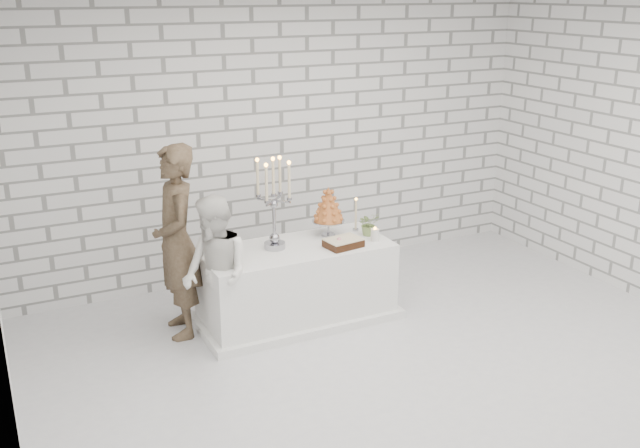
{
  "coord_description": "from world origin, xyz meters",
  "views": [
    {
      "loc": [
        -2.99,
        -4.5,
        3.08
      ],
      "look_at": [
        -0.31,
        0.94,
        1.05
      ],
      "focal_mm": 39.9,
      "sensor_mm": 36.0,
      "label": 1
    }
  ],
  "objects": [
    {
      "name": "flowers",
      "position": [
        0.37,
        1.23,
        0.87
      ],
      "size": [
        0.21,
        0.18,
        0.23
      ],
      "primitive_type": "imported",
      "rotation": [
        0.0,
        0.0,
        -0.01
      ],
      "color": "#608646",
      "rests_on": "cake_table"
    },
    {
      "name": "wall_back",
      "position": [
        0.0,
        2.5,
        1.5
      ],
      "size": [
        6.0,
        0.01,
        3.0
      ],
      "primitive_type": "cube",
      "color": "white",
      "rests_on": "ground"
    },
    {
      "name": "cake_table",
      "position": [
        -0.41,
        1.24,
        0.38
      ],
      "size": [
        1.8,
        0.8,
        0.75
      ],
      "primitive_type": "cube",
      "color": "white",
      "rests_on": "ground"
    },
    {
      "name": "extra_taper",
      "position": [
        0.32,
        1.4,
        0.91
      ],
      "size": [
        0.07,
        0.07,
        0.32
      ],
      "primitive_type": "cylinder",
      "rotation": [
        0.0,
        0.0,
        -0.1
      ],
      "color": "beige",
      "rests_on": "cake_table"
    },
    {
      "name": "candelabra",
      "position": [
        -0.61,
        1.29,
        1.19
      ],
      "size": [
        0.36,
        0.36,
        0.88
      ],
      "primitive_type": null,
      "rotation": [
        0.0,
        0.0,
        -0.01
      ],
      "color": "#95959F",
      "rests_on": "cake_table"
    },
    {
      "name": "bride",
      "position": [
        -1.27,
        1.02,
        0.7
      ],
      "size": [
        0.62,
        0.75,
        1.4
      ],
      "primitive_type": "imported",
      "rotation": [
        0.0,
        0.0,
        -1.43
      ],
      "color": "white",
      "rests_on": "ground"
    },
    {
      "name": "chocolate_cake",
      "position": [
        -0.01,
        1.04,
        0.79
      ],
      "size": [
        0.36,
        0.28,
        0.08
      ],
      "primitive_type": "cube",
      "rotation": [
        0.0,
        0.0,
        0.14
      ],
      "color": "black",
      "rests_on": "cake_table"
    },
    {
      "name": "groom",
      "position": [
        -1.49,
        1.47,
        0.9
      ],
      "size": [
        0.48,
        0.68,
        1.79
      ],
      "primitive_type": "imported",
      "rotation": [
        0.0,
        0.0,
        -1.65
      ],
      "color": "#423222",
      "rests_on": "ground"
    },
    {
      "name": "ground",
      "position": [
        0.0,
        0.0,
        0.0
      ],
      "size": [
        6.0,
        5.0,
        0.01
      ],
      "primitive_type": "cube",
      "color": "silver",
      "rests_on": "ground"
    },
    {
      "name": "croquembouche",
      "position": [
        0.01,
        1.39,
        1.0
      ],
      "size": [
        0.35,
        0.35,
        0.49
      ],
      "primitive_type": null,
      "rotation": [
        0.0,
        0.0,
        0.1
      ],
      "color": "#A55120",
      "rests_on": "cake_table"
    },
    {
      "name": "pillar_candle",
      "position": [
        0.34,
        1.05,
        0.81
      ],
      "size": [
        0.09,
        0.09,
        0.12
      ],
      "primitive_type": "cylinder",
      "rotation": [
        0.0,
        0.0,
        0.1
      ],
      "color": "white",
      "rests_on": "cake_table"
    }
  ]
}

